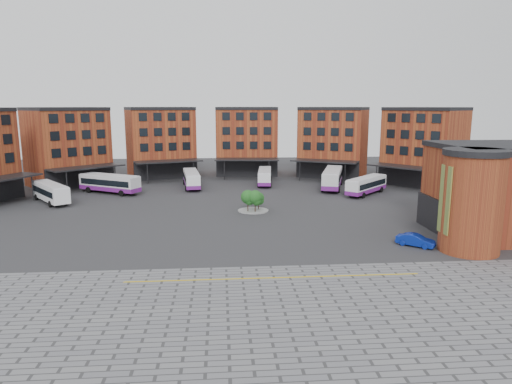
{
  "coord_description": "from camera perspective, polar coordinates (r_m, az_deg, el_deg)",
  "views": [
    {
      "loc": [
        -2.48,
        -51.67,
        14.9
      ],
      "look_at": [
        1.91,
        5.52,
        4.0
      ],
      "focal_mm": 32.0,
      "sensor_mm": 36.0,
      "label": 1
    }
  ],
  "objects": [
    {
      "name": "bus_f",
      "position": [
        79.66,
        13.64,
        0.86
      ],
      "size": [
        9.12,
        9.31,
        2.98
      ],
      "rotation": [
        0.0,
        0.0,
        -0.77
      ],
      "color": "white",
      "rests_on": "ground"
    },
    {
      "name": "yellow_line",
      "position": [
        40.75,
        2.27,
        -10.66
      ],
      "size": [
        26.0,
        0.15,
        0.02
      ],
      "primitive_type": "cube",
      "color": "gold",
      "rests_on": "paving_zone"
    },
    {
      "name": "east_building",
      "position": [
        58.55,
        27.87,
        0.05
      ],
      "size": [
        17.4,
        15.4,
        10.6
      ],
      "color": "#984421",
      "rests_on": "ground"
    },
    {
      "name": "bus_e",
      "position": [
        84.19,
        9.54,
        1.74
      ],
      "size": [
        6.6,
        12.85,
        3.54
      ],
      "rotation": [
        0.0,
        0.0,
        -0.31
      ],
      "color": "silver",
      "rests_on": "ground"
    },
    {
      "name": "paving_zone",
      "position": [
        33.5,
        3.91,
        -15.66
      ],
      "size": [
        50.0,
        22.0,
        0.02
      ],
      "primitive_type": "cube",
      "color": "slate",
      "rests_on": "ground"
    },
    {
      "name": "blue_car",
      "position": [
        52.15,
        19.32,
        -5.71
      ],
      "size": [
        4.03,
        3.61,
        1.33
      ],
      "primitive_type": "imported",
      "rotation": [
        0.0,
        0.0,
        0.9
      ],
      "color": "#0B2293",
      "rests_on": "ground"
    },
    {
      "name": "bus_c",
      "position": [
        84.7,
        -8.07,
        1.65
      ],
      "size": [
        3.85,
        10.98,
        3.03
      ],
      "rotation": [
        0.0,
        0.0,
        0.13
      ],
      "color": "white",
      "rests_on": "ground"
    },
    {
      "name": "main_building",
      "position": [
        90.27,
        -5.86,
        5.83
      ],
      "size": [
        94.14,
        42.48,
        14.6
      ],
      "color": "#984421",
      "rests_on": "ground"
    },
    {
      "name": "ground",
      "position": [
        53.83,
        -1.58,
        -5.31
      ],
      "size": [
        160.0,
        160.0,
        0.0
      ],
      "primitive_type": "plane",
      "color": "#28282B",
      "rests_on": "ground"
    },
    {
      "name": "tree_island",
      "position": [
        64.69,
        -0.31,
        -0.9
      ],
      "size": [
        4.4,
        4.4,
        3.2
      ],
      "color": "gray",
      "rests_on": "ground"
    },
    {
      "name": "bus_b",
      "position": [
        82.33,
        -17.83,
        1.06
      ],
      "size": [
        11.33,
        8.04,
        3.25
      ],
      "rotation": [
        0.0,
        0.0,
        1.05
      ],
      "color": "silver",
      "rests_on": "ground"
    },
    {
      "name": "bus_a",
      "position": [
        77.69,
        -24.31,
        0.08
      ],
      "size": [
        8.35,
        10.02,
        3.02
      ],
      "rotation": [
        0.0,
        0.0,
        0.64
      ],
      "color": "white",
      "rests_on": "ground"
    },
    {
      "name": "bus_d",
      "position": [
        87.37,
        1.1,
        1.99
      ],
      "size": [
        3.51,
        10.52,
        2.91
      ],
      "rotation": [
        0.0,
        0.0,
        -0.11
      ],
      "color": "white",
      "rests_on": "ground"
    }
  ]
}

